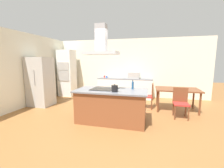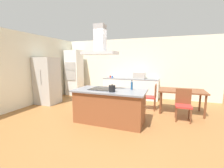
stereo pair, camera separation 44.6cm
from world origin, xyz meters
TOP-DOWN VIEW (x-y plane):
  - ground at (0.00, 1.50)m, footprint 16.00×16.00m
  - wall_back at (0.00, 3.25)m, footprint 7.20×0.10m
  - wall_left at (-3.45, 1.00)m, footprint 0.10×8.80m
  - kitchen_island at (0.00, 0.00)m, footprint 1.95×0.96m
  - cooktop at (-0.27, 0.00)m, footprint 0.60×0.44m
  - tea_kettle at (0.15, -0.23)m, footprint 0.22×0.17m
  - olive_oil_bottle at (0.55, 0.25)m, footprint 0.06×0.06m
  - back_counter at (-0.09, 2.88)m, footprint 2.48×0.62m
  - countertop_microwave at (0.31, 2.88)m, footprint 0.50×0.38m
  - coffee_mug_red at (-1.09, 2.96)m, footprint 0.08×0.08m
  - coffee_mug_blue at (-0.96, 2.88)m, footprint 0.08×0.08m
  - wall_oven_stack at (-2.90, 2.65)m, footprint 0.70×0.66m
  - refrigerator at (-2.98, 0.88)m, footprint 0.80×0.73m
  - dining_table at (1.92, 1.49)m, footprint 1.40×0.90m
  - chair_at_left_end at (1.01, 1.49)m, footprint 0.42×0.42m
  - chair_facing_island at (1.92, 0.82)m, footprint 0.42×0.42m
  - range_hood at (-0.27, 0.00)m, footprint 0.90×0.55m

SIDE VIEW (x-z plane):
  - ground at x=0.00m, z-range 0.00..0.00m
  - back_counter at x=-0.09m, z-range 0.00..0.90m
  - kitchen_island at x=0.00m, z-range 0.00..0.90m
  - chair_at_left_end at x=1.01m, z-range 0.06..0.95m
  - chair_facing_island at x=1.92m, z-range 0.06..0.95m
  - dining_table at x=1.92m, z-range 0.29..1.04m
  - cooktop at x=-0.27m, z-range 0.90..0.91m
  - refrigerator at x=-2.98m, z-range 0.00..1.82m
  - coffee_mug_red at x=-1.09m, z-range 0.90..0.99m
  - coffee_mug_blue at x=-0.96m, z-range 0.90..0.99m
  - tea_kettle at x=0.15m, z-range 0.89..1.08m
  - olive_oil_bottle at x=0.55m, z-range 0.88..1.14m
  - countertop_microwave at x=0.31m, z-range 0.90..1.18m
  - wall_oven_stack at x=-2.90m, z-range 0.00..2.20m
  - wall_back at x=0.00m, z-range 0.00..2.70m
  - wall_left at x=-3.45m, z-range 0.00..2.70m
  - range_hood at x=-0.27m, z-range 1.71..2.49m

